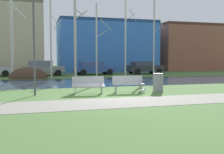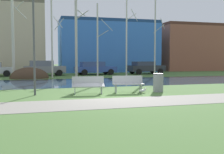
{
  "view_description": "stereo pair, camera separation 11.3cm",
  "coord_description": "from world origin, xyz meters",
  "px_view_note": "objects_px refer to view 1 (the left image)",
  "views": [
    {
      "loc": [
        -3.5,
        -11.89,
        1.76
      ],
      "look_at": [
        0.37,
        1.73,
        0.78
      ],
      "focal_mm": 42.74,
      "sensor_mm": 36.0,
      "label": 1
    },
    {
      "loc": [
        -3.39,
        -11.92,
        1.76
      ],
      "look_at": [
        0.37,
        1.73,
        0.78
      ],
      "focal_mm": 42.74,
      "sensor_mm": 36.0,
      "label": 2
    }
  ],
  "objects_px": {
    "parked_hatch_third_blue": "(93,68)",
    "seagull": "(143,90)",
    "bench_left": "(88,85)",
    "streetlamp": "(34,26)",
    "trash_bin": "(158,82)",
    "parked_wagon_fourth_dark": "(144,67)",
    "parked_sedan_second_grey": "(43,68)",
    "bench_right": "(128,84)"
  },
  "relations": [
    {
      "from": "streetlamp",
      "to": "parked_hatch_third_blue",
      "type": "height_order",
      "value": "streetlamp"
    },
    {
      "from": "bench_left",
      "to": "bench_right",
      "type": "xyz_separation_m",
      "value": [
        2.1,
        0.0,
        0.0
      ]
    },
    {
      "from": "trash_bin",
      "to": "parked_wagon_fourth_dark",
      "type": "bearing_deg",
      "value": 69.77
    },
    {
      "from": "parked_sedan_second_grey",
      "to": "trash_bin",
      "type": "bearing_deg",
      "value": -70.01
    },
    {
      "from": "parked_hatch_third_blue",
      "to": "parked_wagon_fourth_dark",
      "type": "bearing_deg",
      "value": -1.9
    },
    {
      "from": "streetlamp",
      "to": "parked_sedan_second_grey",
      "type": "height_order",
      "value": "streetlamp"
    },
    {
      "from": "trash_bin",
      "to": "parked_sedan_second_grey",
      "type": "height_order",
      "value": "parked_sedan_second_grey"
    },
    {
      "from": "seagull",
      "to": "streetlamp",
      "type": "xyz_separation_m",
      "value": [
        -5.32,
        0.59,
        3.16
      ]
    },
    {
      "from": "seagull",
      "to": "parked_wagon_fourth_dark",
      "type": "xyz_separation_m",
      "value": [
        6.69,
        15.77,
        0.63
      ]
    },
    {
      "from": "parked_hatch_third_blue",
      "to": "parked_wagon_fourth_dark",
      "type": "relative_size",
      "value": 1.09
    },
    {
      "from": "bench_left",
      "to": "parked_wagon_fourth_dark",
      "type": "xyz_separation_m",
      "value": [
        9.46,
        15.42,
        0.29
      ]
    },
    {
      "from": "streetlamp",
      "to": "parked_sedan_second_grey",
      "type": "relative_size",
      "value": 1.15
    },
    {
      "from": "bench_left",
      "to": "parked_hatch_third_blue",
      "type": "xyz_separation_m",
      "value": [
        3.55,
        15.61,
        0.29
      ]
    },
    {
      "from": "parked_wagon_fourth_dark",
      "to": "bench_left",
      "type": "bearing_deg",
      "value": -121.55
    },
    {
      "from": "bench_left",
      "to": "parked_hatch_third_blue",
      "type": "distance_m",
      "value": 16.01
    },
    {
      "from": "parked_sedan_second_grey",
      "to": "parked_hatch_third_blue",
      "type": "xyz_separation_m",
      "value": [
        5.4,
        0.36,
        -0.05
      ]
    },
    {
      "from": "streetlamp",
      "to": "parked_hatch_third_blue",
      "type": "relative_size",
      "value": 1.07
    },
    {
      "from": "parked_sedan_second_grey",
      "to": "parked_wagon_fourth_dark",
      "type": "height_order",
      "value": "parked_sedan_second_grey"
    },
    {
      "from": "bench_right",
      "to": "parked_wagon_fourth_dark",
      "type": "distance_m",
      "value": 17.09
    },
    {
      "from": "seagull",
      "to": "streetlamp",
      "type": "height_order",
      "value": "streetlamp"
    },
    {
      "from": "streetlamp",
      "to": "parked_wagon_fourth_dark",
      "type": "height_order",
      "value": "streetlamp"
    },
    {
      "from": "trash_bin",
      "to": "parked_sedan_second_grey",
      "type": "distance_m",
      "value": 16.36
    },
    {
      "from": "bench_left",
      "to": "streetlamp",
      "type": "relative_size",
      "value": 0.34
    },
    {
      "from": "bench_right",
      "to": "parked_wagon_fourth_dark",
      "type": "height_order",
      "value": "parked_wagon_fourth_dark"
    },
    {
      "from": "bench_left",
      "to": "streetlamp",
      "type": "height_order",
      "value": "streetlamp"
    },
    {
      "from": "seagull",
      "to": "parked_hatch_third_blue",
      "type": "relative_size",
      "value": 0.09
    },
    {
      "from": "seagull",
      "to": "streetlamp",
      "type": "bearing_deg",
      "value": 173.69
    },
    {
      "from": "bench_left",
      "to": "streetlamp",
      "type": "distance_m",
      "value": 3.81
    },
    {
      "from": "bench_left",
      "to": "seagull",
      "type": "relative_size",
      "value": 3.95
    },
    {
      "from": "bench_right",
      "to": "streetlamp",
      "type": "distance_m",
      "value": 5.44
    },
    {
      "from": "seagull",
      "to": "parked_sedan_second_grey",
      "type": "height_order",
      "value": "parked_sedan_second_grey"
    },
    {
      "from": "bench_left",
      "to": "seagull",
      "type": "xyz_separation_m",
      "value": [
        2.77,
        -0.35,
        -0.34
      ]
    },
    {
      "from": "bench_right",
      "to": "trash_bin",
      "type": "height_order",
      "value": "trash_bin"
    },
    {
      "from": "bench_left",
      "to": "bench_right",
      "type": "height_order",
      "value": "same"
    },
    {
      "from": "parked_sedan_second_grey",
      "to": "parked_wagon_fourth_dark",
      "type": "relative_size",
      "value": 1.01
    },
    {
      "from": "seagull",
      "to": "bench_right",
      "type": "bearing_deg",
      "value": 152.18
    },
    {
      "from": "parked_hatch_third_blue",
      "to": "seagull",
      "type": "bearing_deg",
      "value": -92.79
    },
    {
      "from": "trash_bin",
      "to": "seagull",
      "type": "height_order",
      "value": "trash_bin"
    },
    {
      "from": "trash_bin",
      "to": "parked_hatch_third_blue",
      "type": "height_order",
      "value": "parked_hatch_third_blue"
    },
    {
      "from": "trash_bin",
      "to": "seagull",
      "type": "distance_m",
      "value": 1.07
    },
    {
      "from": "parked_sedan_second_grey",
      "to": "streetlamp",
      "type": "bearing_deg",
      "value": -92.68
    },
    {
      "from": "bench_right",
      "to": "parked_sedan_second_grey",
      "type": "distance_m",
      "value": 15.76
    }
  ]
}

